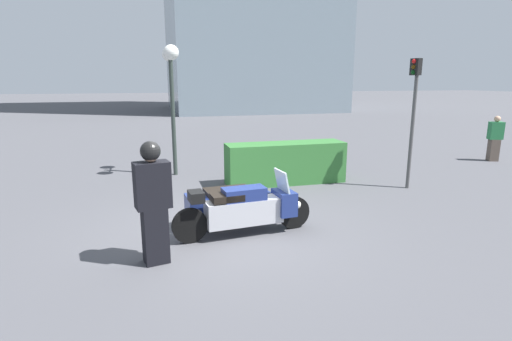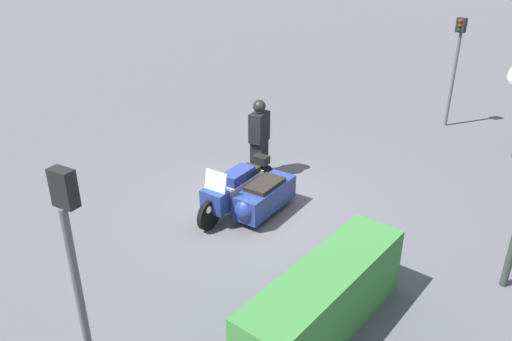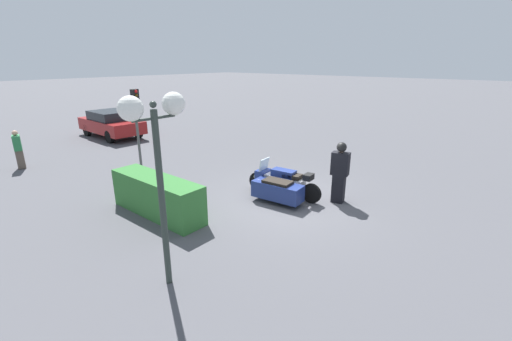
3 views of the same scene
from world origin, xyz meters
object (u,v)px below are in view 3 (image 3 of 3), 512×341
twin_lamp_post (156,132)px  pedestrian_bystander (18,150)px  officer_rider (340,171)px  parked_car_background (111,123)px  police_motorcycle (277,185)px  hedge_bush_curbside (157,196)px  traffic_light_near (137,122)px

twin_lamp_post → pedestrian_bystander: 10.98m
officer_rider → parked_car_background: (14.13, -0.40, -0.21)m
police_motorcycle → hedge_bush_curbside: police_motorcycle is taller
officer_rider → police_motorcycle: bearing=-68.5°
traffic_light_near → parked_car_background: (7.75, -3.09, -1.36)m
twin_lamp_post → parked_car_background: bearing=-24.8°
police_motorcycle → officer_rider: officer_rider is taller
twin_lamp_post → police_motorcycle: bearing=-79.9°
police_motorcycle → parked_car_background: 12.65m
traffic_light_near → pedestrian_bystander: bearing=-165.2°
police_motorcycle → hedge_bush_curbside: bearing=51.6°
hedge_bush_curbside → twin_lamp_post: 4.12m
hedge_bush_curbside → parked_car_background: (10.60, -4.45, 0.24)m
parked_car_background → traffic_light_near: bearing=160.0°
police_motorcycle → pedestrian_bystander: pedestrian_bystander is taller
officer_rider → parked_car_background: size_ratio=0.43×
officer_rider → traffic_light_near: bearing=-78.6°
hedge_bush_curbside → traffic_light_near: 3.54m
hedge_bush_curbside → pedestrian_bystander: (7.91, 0.93, 0.23)m
officer_rider → hedge_bush_curbside: (3.53, 4.05, -0.45)m
parked_car_background → pedestrian_bystander: size_ratio=2.81×
parked_car_background → hedge_bush_curbside: bearing=159.0°
traffic_light_near → parked_car_background: size_ratio=0.75×
parked_car_background → pedestrian_bystander: bearing=118.4°
officer_rider → pedestrian_bystander: officer_rider is taller
traffic_light_near → pedestrian_bystander: size_ratio=2.10×
hedge_bush_curbside → parked_car_background: 11.50m
police_motorcycle → hedge_bush_curbside: (1.96, 3.03, 0.09)m
police_motorcycle → traffic_light_near: 5.36m
police_motorcycle → parked_car_background: parked_car_background is taller
hedge_bush_curbside → pedestrian_bystander: pedestrian_bystander is taller
twin_lamp_post → pedestrian_bystander: twin_lamp_post is taller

